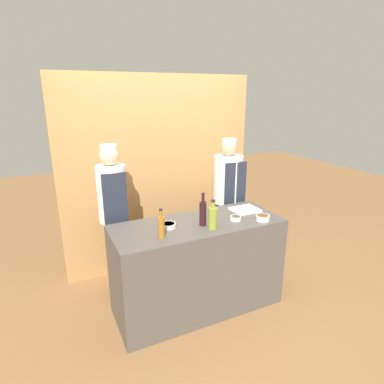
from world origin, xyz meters
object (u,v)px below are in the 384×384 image
(cutting_board, at_px, (245,210))
(chef_left, at_px, (114,216))
(sauce_bowl_white, at_px, (169,225))
(chef_right, at_px, (227,201))
(sauce_bowl_brown, at_px, (263,217))
(sauce_bowl_purple, at_px, (236,218))
(bottle_oil, at_px, (213,218))
(bottle_wine, at_px, (203,213))
(bottle_amber, at_px, (161,226))

(cutting_board, relative_size, chef_left, 0.17)
(sauce_bowl_white, distance_m, chef_right, 1.15)
(sauce_bowl_brown, bearing_deg, chef_left, 148.38)
(sauce_bowl_purple, bearing_deg, sauce_bowl_white, 169.80)
(sauce_bowl_purple, xyz_separation_m, bottle_oil, (-0.31, -0.08, 0.09))
(sauce_bowl_brown, relative_size, bottle_wine, 0.43)
(sauce_bowl_brown, height_order, bottle_wine, bottle_wine)
(sauce_bowl_purple, height_order, chef_left, chef_left)
(cutting_board, bearing_deg, chef_left, 159.19)
(sauce_bowl_brown, distance_m, bottle_amber, 1.06)
(bottle_oil, bearing_deg, cutting_board, 26.10)
(chef_left, bearing_deg, sauce_bowl_brown, -31.62)
(bottle_wine, bearing_deg, bottle_amber, -168.61)
(cutting_board, height_order, bottle_oil, bottle_oil)
(sauce_bowl_white, distance_m, cutting_board, 0.92)
(sauce_bowl_white, bearing_deg, bottle_amber, -127.34)
(sauce_bowl_purple, bearing_deg, sauce_bowl_brown, -26.53)
(bottle_amber, bearing_deg, sauce_bowl_brown, -3.34)
(sauce_bowl_brown, xyz_separation_m, chef_left, (-1.31, 0.81, -0.05))
(chef_left, bearing_deg, sauce_bowl_purple, -32.70)
(bottle_amber, distance_m, chef_left, 0.80)
(bottle_oil, xyz_separation_m, chef_right, (0.64, 0.77, -0.17))
(chef_right, bearing_deg, cutting_board, -99.74)
(bottle_amber, bearing_deg, cutting_board, 13.21)
(bottle_amber, bearing_deg, sauce_bowl_white, 52.66)
(sauce_bowl_purple, distance_m, sauce_bowl_brown, 0.27)
(sauce_bowl_white, height_order, chef_right, chef_right)
(sauce_bowl_white, height_order, cutting_board, sauce_bowl_white)
(cutting_board, distance_m, bottle_oil, 0.62)
(sauce_bowl_white, xyz_separation_m, chef_left, (-0.40, 0.57, -0.05))
(cutting_board, xyz_separation_m, bottle_oil, (-0.55, -0.27, 0.10))
(chef_left, xyz_separation_m, chef_right, (1.40, -0.00, -0.03))
(bottle_amber, height_order, chef_left, chef_left)
(sauce_bowl_purple, relative_size, bottle_oil, 0.40)
(bottle_oil, bearing_deg, bottle_amber, 177.39)
(sauce_bowl_white, xyz_separation_m, chef_right, (1.00, 0.57, -0.08))
(chef_right, bearing_deg, chef_left, 180.00)
(bottle_amber, xyz_separation_m, chef_right, (1.14, 0.75, -0.16))
(bottle_wine, xyz_separation_m, bottle_amber, (-0.46, -0.09, -0.02))
(sauce_bowl_brown, relative_size, bottle_oil, 0.49)
(sauce_bowl_purple, bearing_deg, bottle_wine, 174.66)
(bottle_oil, bearing_deg, sauce_bowl_brown, -4.00)
(bottle_wine, distance_m, bottle_amber, 0.47)
(sauce_bowl_white, xyz_separation_m, cutting_board, (0.92, 0.07, -0.01))
(cutting_board, bearing_deg, bottle_amber, -166.79)
(cutting_board, distance_m, chef_left, 1.41)
(bottle_wine, height_order, chef_left, chef_left)
(sauce_bowl_brown, distance_m, bottle_oil, 0.56)
(sauce_bowl_purple, distance_m, bottle_wine, 0.37)
(cutting_board, distance_m, chef_right, 0.51)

